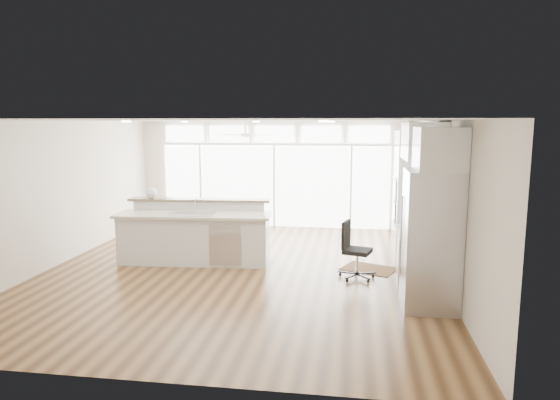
# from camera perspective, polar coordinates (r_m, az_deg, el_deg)

# --- Properties ---
(floor) EXTENTS (7.00, 8.00, 0.02)m
(floor) POSITION_cam_1_polar(r_m,az_deg,el_deg) (9.20, -4.49, -8.08)
(floor) COLOR #472C15
(floor) RESTS_ON ground
(ceiling) EXTENTS (7.00, 8.00, 0.02)m
(ceiling) POSITION_cam_1_polar(r_m,az_deg,el_deg) (8.80, -4.71, 9.06)
(ceiling) COLOR white
(ceiling) RESTS_ON wall_back
(wall_back) EXTENTS (7.00, 0.04, 2.70)m
(wall_back) POSITION_cam_1_polar(r_m,az_deg,el_deg) (12.80, -0.60, 2.96)
(wall_back) COLOR beige
(wall_back) RESTS_ON floor
(wall_front) EXTENTS (7.00, 0.04, 2.70)m
(wall_front) POSITION_cam_1_polar(r_m,az_deg,el_deg) (5.15, -14.61, -6.20)
(wall_front) COLOR beige
(wall_front) RESTS_ON floor
(wall_left) EXTENTS (0.04, 8.00, 2.70)m
(wall_left) POSITION_cam_1_polar(r_m,az_deg,el_deg) (10.26, -24.03, 0.73)
(wall_left) COLOR beige
(wall_left) RESTS_ON floor
(wall_right) EXTENTS (0.04, 8.00, 2.70)m
(wall_right) POSITION_cam_1_polar(r_m,az_deg,el_deg) (8.81, 18.19, -0.17)
(wall_right) COLOR beige
(wall_right) RESTS_ON floor
(glass_wall) EXTENTS (5.80, 0.06, 2.08)m
(glass_wall) POSITION_cam_1_polar(r_m,az_deg,el_deg) (12.77, -0.64, 1.59)
(glass_wall) COLOR white
(glass_wall) RESTS_ON wall_back
(transom_row) EXTENTS (5.90, 0.06, 0.40)m
(transom_row) POSITION_cam_1_polar(r_m,az_deg,el_deg) (12.67, -0.65, 7.57)
(transom_row) COLOR white
(transom_row) RESTS_ON wall_back
(desk_window) EXTENTS (0.04, 0.85, 0.85)m
(desk_window) POSITION_cam_1_polar(r_m,az_deg,el_deg) (9.07, 17.69, 1.38)
(desk_window) COLOR white
(desk_window) RESTS_ON wall_right
(ceiling_fan) EXTENTS (1.16, 1.16, 0.32)m
(ceiling_fan) POSITION_cam_1_polar(r_m,az_deg,el_deg) (11.64, -3.99, 7.93)
(ceiling_fan) COLOR white
(ceiling_fan) RESTS_ON ceiling
(recessed_lights) EXTENTS (3.40, 3.00, 0.02)m
(recessed_lights) POSITION_cam_1_polar(r_m,az_deg,el_deg) (8.99, -4.42, 8.93)
(recessed_lights) COLOR white
(recessed_lights) RESTS_ON ceiling
(oven_cabinet) EXTENTS (0.64, 1.20, 2.50)m
(oven_cabinet) POSITION_cam_1_polar(r_m,az_deg,el_deg) (10.54, 14.76, 0.85)
(oven_cabinet) COLOR white
(oven_cabinet) RESTS_ON floor
(desk_nook) EXTENTS (0.72, 1.30, 0.76)m
(desk_nook) POSITION_cam_1_polar(r_m,az_deg,el_deg) (9.24, 15.32, -5.78)
(desk_nook) COLOR white
(desk_nook) RESTS_ON floor
(upper_cabinets) EXTENTS (0.64, 1.30, 0.64)m
(upper_cabinets) POSITION_cam_1_polar(r_m,az_deg,el_deg) (8.96, 16.09, 6.51)
(upper_cabinets) COLOR white
(upper_cabinets) RESTS_ON wall_right
(refrigerator) EXTENTS (0.76, 0.90, 2.00)m
(refrigerator) POSITION_cam_1_polar(r_m,az_deg,el_deg) (7.50, 16.86, -4.35)
(refrigerator) COLOR #B8B8BD
(refrigerator) RESTS_ON floor
(fridge_cabinet) EXTENTS (0.64, 0.90, 0.60)m
(fridge_cabinet) POSITION_cam_1_polar(r_m,az_deg,el_deg) (7.33, 17.78, 5.60)
(fridge_cabinet) COLOR white
(fridge_cabinet) RESTS_ON wall_right
(framed_photos) EXTENTS (0.06, 0.22, 0.80)m
(framed_photos) POSITION_cam_1_polar(r_m,az_deg,el_deg) (9.69, 17.06, 0.97)
(framed_photos) COLOR black
(framed_photos) RESTS_ON wall_right
(kitchen_island) EXTENTS (3.01, 1.30, 1.17)m
(kitchen_island) POSITION_cam_1_polar(r_m,az_deg,el_deg) (9.68, -9.77, -3.68)
(kitchen_island) COLOR white
(kitchen_island) RESTS_ON floor
(rug) EXTENTS (1.12, 0.98, 0.01)m
(rug) POSITION_cam_1_polar(r_m,az_deg,el_deg) (9.39, 10.13, -7.73)
(rug) COLOR #341F10
(rug) RESTS_ON floor
(office_chair) EXTENTS (0.62, 0.59, 0.98)m
(office_chair) POSITION_cam_1_polar(r_m,az_deg,el_deg) (8.70, 8.85, -5.72)
(office_chair) COLOR black
(office_chair) RESTS_ON floor
(fishbowl) EXTENTS (0.24, 0.24, 0.22)m
(fishbowl) POSITION_cam_1_polar(r_m,az_deg,el_deg) (10.21, -14.50, 0.78)
(fishbowl) COLOR silver
(fishbowl) RESTS_ON kitchen_island
(monitor) EXTENTS (0.16, 0.52, 0.42)m
(monitor) POSITION_cam_1_polar(r_m,az_deg,el_deg) (9.10, 14.97, -2.16)
(monitor) COLOR black
(monitor) RESTS_ON desk_nook
(keyboard) EXTENTS (0.15, 0.36, 0.02)m
(keyboard) POSITION_cam_1_polar(r_m,az_deg,el_deg) (9.12, 13.86, -3.40)
(keyboard) COLOR silver
(keyboard) RESTS_ON desk_nook
(potted_plant) EXTENTS (0.29, 0.32, 0.22)m
(potted_plant) POSITION_cam_1_polar(r_m,az_deg,el_deg) (10.44, 15.05, 8.27)
(potted_plant) COLOR #225023
(potted_plant) RESTS_ON oven_cabinet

